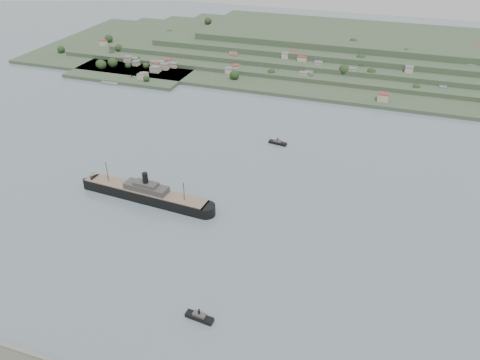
% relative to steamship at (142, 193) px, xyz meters
% --- Properties ---
extents(ground, '(1400.00, 1400.00, 0.00)m').
position_rel_steamship_xyz_m(ground, '(45.97, 4.30, -5.19)').
color(ground, slate).
rests_on(ground, ground).
extents(far_peninsula, '(760.00, 309.00, 30.00)m').
position_rel_steamship_xyz_m(far_peninsula, '(73.87, 397.40, 6.69)').
color(far_peninsula, '#354830').
rests_on(far_peninsula, ground).
extents(steamship, '(117.13, 21.36, 28.08)m').
position_rel_steamship_xyz_m(steamship, '(0.00, 0.00, 0.00)').
color(steamship, black).
rests_on(steamship, ground).
extents(tugboat, '(16.54, 5.95, 7.28)m').
position_rel_steamship_xyz_m(tugboat, '(87.83, -95.06, -3.41)').
color(tugboat, black).
rests_on(tugboat, ground).
extents(ferry_west, '(19.32, 11.60, 7.01)m').
position_rel_steamship_xyz_m(ferry_west, '(-141.17, 229.30, -3.50)').
color(ferry_west, black).
rests_on(ferry_west, ground).
extents(ferry_east, '(17.52, 7.19, 6.38)m').
position_rel_steamship_xyz_m(ferry_east, '(74.44, 120.66, -3.65)').
color(ferry_east, black).
rests_on(ferry_east, ground).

